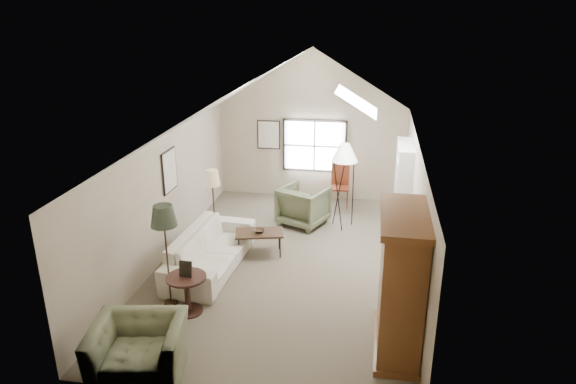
% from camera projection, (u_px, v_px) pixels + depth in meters
% --- Properties ---
extents(room_shell, '(5.01, 8.01, 4.00)m').
position_uv_depth(room_shell, '(284.00, 107.00, 9.42)').
color(room_shell, brown).
rests_on(room_shell, ground).
extents(window, '(1.72, 0.08, 1.42)m').
position_uv_depth(window, '(315.00, 146.00, 13.67)').
color(window, black).
rests_on(window, room_shell).
extents(skylight, '(0.80, 1.20, 0.52)m').
position_uv_depth(skylight, '(358.00, 100.00, 10.04)').
color(skylight, white).
rests_on(skylight, room_shell).
extents(wall_art, '(1.97, 3.71, 0.88)m').
position_uv_depth(wall_art, '(220.00, 152.00, 12.02)').
color(wall_art, black).
rests_on(wall_art, room_shell).
extents(armoire, '(0.60, 1.50, 2.20)m').
position_uv_depth(armoire, '(401.00, 283.00, 7.56)').
color(armoire, brown).
rests_on(armoire, ground).
extents(tv_alcove, '(0.32, 1.30, 2.10)m').
position_uv_depth(tv_alcove, '(403.00, 191.00, 11.22)').
color(tv_alcove, white).
rests_on(tv_alcove, ground).
extents(media_console, '(0.34, 1.18, 0.60)m').
position_uv_depth(media_console, '(399.00, 226.00, 11.51)').
color(media_console, '#382316').
rests_on(media_console, ground).
extents(tv_panel, '(0.05, 0.90, 0.55)m').
position_uv_depth(tv_panel, '(401.00, 200.00, 11.30)').
color(tv_panel, black).
rests_on(tv_panel, media_console).
extents(sofa, '(1.20, 2.76, 0.79)m').
position_uv_depth(sofa, '(211.00, 249.00, 10.19)').
color(sofa, white).
rests_on(sofa, ground).
extents(armchair_near, '(1.44, 1.31, 0.82)m').
position_uv_depth(armchair_near, '(139.00, 351.00, 7.16)').
color(armchair_near, '#5F6949').
rests_on(armchair_near, ground).
extents(armchair_far, '(1.33, 1.35, 0.94)m').
position_uv_depth(armchair_far, '(304.00, 206.00, 12.24)').
color(armchair_far, '#545D41').
rests_on(armchair_far, ground).
extents(coffee_table, '(1.09, 0.77, 0.51)m').
position_uv_depth(coffee_table, '(259.00, 243.00, 10.80)').
color(coffee_table, '#3B2618').
rests_on(coffee_table, ground).
extents(bowl, '(0.29, 0.29, 0.06)m').
position_uv_depth(bowl, '(259.00, 231.00, 10.70)').
color(bowl, '#372616').
rests_on(bowl, coffee_table).
extents(side_table, '(0.71, 0.71, 0.68)m').
position_uv_depth(side_table, '(187.00, 294.00, 8.71)').
color(side_table, '#3B1F18').
rests_on(side_table, ground).
extents(side_chair, '(0.49, 0.49, 1.21)m').
position_uv_depth(side_chair, '(340.00, 184.00, 13.33)').
color(side_chair, maroon).
rests_on(side_chair, ground).
extents(tripod_lamp, '(0.71, 0.71, 2.08)m').
position_uv_depth(tripod_lamp, '(344.00, 186.00, 11.88)').
color(tripod_lamp, white).
rests_on(tripod_lamp, ground).
extents(dark_lamp, '(0.48, 0.48, 1.89)m').
position_uv_depth(dark_lamp, '(167.00, 255.00, 8.75)').
color(dark_lamp, '#23291D').
rests_on(dark_lamp, ground).
extents(tan_lamp, '(0.36, 0.36, 1.70)m').
position_uv_depth(tan_lamp, '(214.00, 206.00, 11.20)').
color(tan_lamp, tan).
rests_on(tan_lamp, ground).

